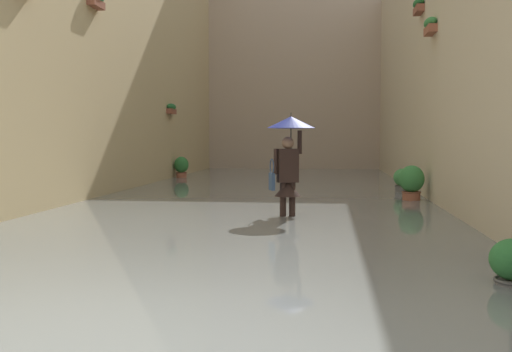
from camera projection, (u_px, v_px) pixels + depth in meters
name	position (u px, v px, depth m)	size (l,w,h in m)	color
ground_plane	(267.00, 199.00, 16.31)	(60.00, 60.00, 0.00)	#605B56
flood_water	(267.00, 195.00, 16.30)	(8.87, 29.78, 0.20)	slate
building_facade_left	(455.00, 49.00, 15.45)	(2.04, 27.78, 8.00)	beige
building_facade_right	(92.00, 11.00, 16.56)	(2.04, 27.78, 10.45)	tan
building_facade_far	(295.00, 35.00, 28.55)	(11.67, 1.80, 13.30)	tan
person_wading	(289.00, 150.00, 11.09)	(0.91, 0.91, 2.15)	#2D2319
potted_plant_near_right	(181.00, 168.00, 21.95)	(0.53, 0.53, 0.98)	#9E563D
potted_plant_mid_left	(402.00, 183.00, 15.98)	(0.47, 0.47, 0.85)	#66605B
potted_plant_near_left	(411.00, 184.00, 14.02)	(0.60, 0.60, 1.03)	#9E563D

